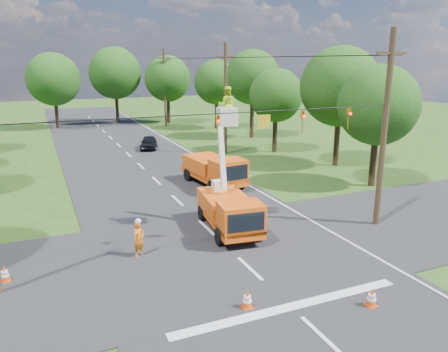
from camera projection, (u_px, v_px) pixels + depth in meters
name	position (u px, v px, depth m)	size (l,w,h in m)	color
ground	(141.00, 166.00, 35.95)	(140.00, 140.00, 0.00)	#294915
road_main	(141.00, 166.00, 35.95)	(12.00, 100.00, 0.06)	black
road_cross	(230.00, 251.00, 19.98)	(56.00, 10.00, 0.07)	black
stop_bar	(291.00, 308.00, 15.37)	(9.00, 0.45, 0.02)	silver
edge_line	(204.00, 160.00, 38.10)	(0.12, 90.00, 0.02)	silver
bucket_truck	(229.00, 201.00, 21.94)	(2.72, 5.69, 7.26)	#F24911
second_truck	(215.00, 170.00, 30.10)	(2.88, 6.15, 2.23)	#F24911
ground_worker	(139.00, 239.00, 19.22)	(0.60, 0.39, 1.64)	orange
distant_car	(149.00, 143.00, 42.94)	(1.49, 3.71, 1.26)	black
traffic_cone_0	(247.00, 299.00, 15.27)	(0.38, 0.38, 0.71)	#DC440B
traffic_cone_1	(372.00, 297.00, 15.38)	(0.38, 0.38, 0.71)	#DC440B
traffic_cone_2	(214.00, 201.00, 25.91)	(0.38, 0.38, 0.71)	#DC440B
traffic_cone_3	(209.00, 188.00, 28.61)	(0.38, 0.38, 0.71)	#DC440B
traffic_cone_4	(5.00, 274.00, 17.08)	(0.38, 0.38, 0.71)	#DC440B
traffic_cone_6	(200.00, 168.00, 34.07)	(0.38, 0.38, 0.71)	#DC440B
pole_right_near	(384.00, 129.00, 21.94)	(1.80, 0.30, 10.00)	#4C3823
pole_right_mid	(225.00, 99.00, 39.68)	(1.80, 0.30, 10.00)	#4C3823
pole_right_far	(165.00, 87.00, 57.43)	(1.80, 0.30, 10.00)	#4C3823
signal_span	(276.00, 120.00, 19.33)	(18.00, 0.29, 1.07)	black
tree_right_a	(378.00, 105.00, 29.07)	(5.40, 5.40, 8.28)	#382616
tree_right_b	(340.00, 87.00, 34.75)	(6.40, 6.40, 9.65)	#382616
tree_right_c	(276.00, 95.00, 40.55)	(5.00, 5.00, 7.83)	#382616
tree_right_d	(252.00, 77.00, 47.91)	(6.00, 6.00, 9.70)	#382616
tree_right_e	(216.00, 82.00, 54.85)	(5.60, 5.60, 8.63)	#382616
tree_far_a	(53.00, 79.00, 54.62)	(6.60, 6.60, 9.50)	#382616
tree_far_b	(115.00, 73.00, 59.31)	(7.00, 7.00, 10.32)	#382616
tree_far_c	(168.00, 79.00, 59.34)	(6.20, 6.20, 9.18)	#382616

